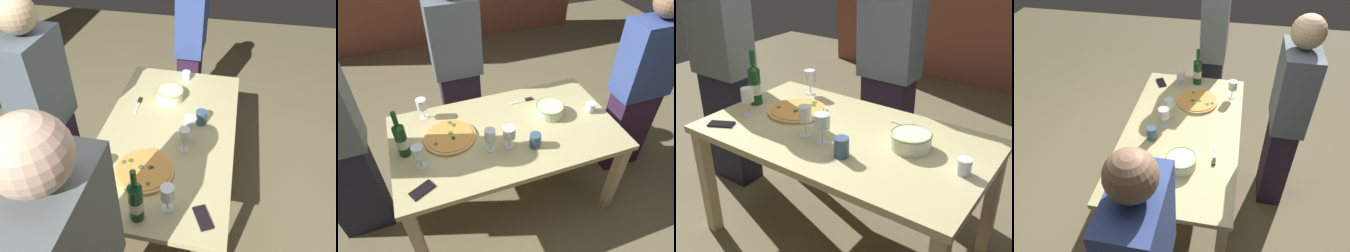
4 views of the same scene
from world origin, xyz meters
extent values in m
plane|color=#74694A|center=(0.00, 0.00, 0.00)|extent=(8.00, 8.00, 0.00)
cube|color=#C4B980|center=(0.00, 0.00, 0.73)|extent=(1.60, 0.90, 0.04)
cube|color=#C4B186|center=(-0.74, -0.40, 0.35)|extent=(0.07, 0.07, 0.71)
cube|color=#C4B186|center=(-0.74, 0.40, 0.35)|extent=(0.07, 0.07, 0.71)
cube|color=#C4B186|center=(0.74, 0.40, 0.35)|extent=(0.07, 0.07, 0.71)
cylinder|color=#E1A963|center=(-0.39, 0.06, 0.76)|extent=(0.36, 0.36, 0.02)
cylinder|color=#ED9C44|center=(-0.39, 0.06, 0.77)|extent=(0.32, 0.32, 0.01)
cylinder|color=#426D2E|center=(-0.37, 0.03, 0.78)|extent=(0.03, 0.03, 0.00)
cylinder|color=#44612A|center=(-0.38, 0.08, 0.78)|extent=(0.03, 0.03, 0.00)
cylinder|color=#416E39|center=(-0.49, 0.01, 0.78)|extent=(0.03, 0.03, 0.00)
cylinder|color=#4A6936|center=(-0.36, 0.19, 0.78)|extent=(0.03, 0.03, 0.00)
cylinder|color=#486621|center=(-0.34, 0.16, 0.78)|extent=(0.03, 0.03, 0.00)
cylinder|color=#477625|center=(-0.37, 0.02, 0.78)|extent=(0.02, 0.02, 0.00)
cylinder|color=silver|center=(0.37, 0.06, 0.79)|extent=(0.21, 0.21, 0.08)
torus|color=#95B161|center=(0.37, 0.06, 0.83)|extent=(0.22, 0.22, 0.01)
cylinder|color=#12431C|center=(-0.69, 0.02, 0.86)|extent=(0.08, 0.08, 0.23)
cone|color=#12431C|center=(-0.69, 0.02, 0.99)|extent=(0.08, 0.08, 0.03)
cylinder|color=#12431C|center=(-0.69, 0.02, 1.05)|extent=(0.03, 0.03, 0.09)
cylinder|color=silver|center=(-0.69, 0.02, 0.85)|extent=(0.08, 0.08, 0.07)
cylinder|color=white|center=(-0.52, 0.35, 0.75)|extent=(0.07, 0.07, 0.00)
cylinder|color=white|center=(-0.52, 0.35, 0.79)|extent=(0.01, 0.01, 0.08)
cylinder|color=white|center=(-0.52, 0.35, 0.87)|extent=(0.07, 0.07, 0.08)
cylinder|color=maroon|center=(-0.52, 0.35, 0.85)|extent=(0.06, 0.06, 0.03)
cylinder|color=white|center=(-0.16, -0.14, 0.75)|extent=(0.07, 0.07, 0.00)
cylinder|color=white|center=(-0.16, -0.14, 0.80)|extent=(0.01, 0.01, 0.08)
cylinder|color=white|center=(-0.16, -0.14, 0.88)|extent=(0.07, 0.07, 0.08)
cylinder|color=white|center=(-0.61, -0.13, 0.75)|extent=(0.07, 0.07, 0.00)
cylinder|color=white|center=(-0.61, -0.13, 0.79)|extent=(0.01, 0.01, 0.08)
cylinder|color=white|center=(-0.61, -0.13, 0.88)|extent=(0.07, 0.07, 0.08)
cylinder|color=white|center=(-0.03, -0.15, 0.75)|extent=(0.07, 0.07, 0.00)
cylinder|color=white|center=(-0.03, -0.15, 0.80)|extent=(0.01, 0.01, 0.08)
cylinder|color=white|center=(-0.03, -0.15, 0.88)|extent=(0.08, 0.08, 0.08)
cylinder|color=#3B5876|center=(0.13, -0.21, 0.80)|extent=(0.08, 0.08, 0.10)
cylinder|color=white|center=(0.68, -0.01, 0.79)|extent=(0.07, 0.07, 0.08)
cube|color=black|center=(-0.64, -0.32, 0.76)|extent=(0.16, 0.13, 0.01)
cube|color=silver|center=(0.21, 0.28, 0.75)|extent=(0.14, 0.02, 0.01)
cube|color=black|center=(0.30, 0.28, 0.76)|extent=(0.06, 0.03, 0.02)
cube|color=#1E1E2E|center=(-1.11, 0.12, 0.42)|extent=(0.36, 0.20, 0.84)
cube|color=slate|center=(-1.11, 0.12, 1.16)|extent=(0.42, 0.24, 0.63)
cube|color=#291C32|center=(-0.16, 0.78, 0.41)|extent=(0.34, 0.20, 0.82)
cube|color=slate|center=(-0.16, 0.78, 1.13)|extent=(0.40, 0.24, 0.62)
camera|label=1|loc=(-1.59, -0.33, 2.16)|focal=33.77mm
camera|label=2|loc=(-0.53, -1.45, 2.17)|focal=31.36mm
camera|label=3|loc=(1.13, -1.62, 1.78)|focal=43.34mm
camera|label=4|loc=(1.89, 0.35, 2.42)|focal=34.80mm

